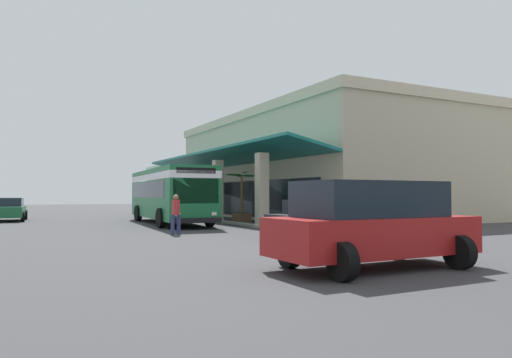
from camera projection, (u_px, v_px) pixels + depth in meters
The scene contains 9 objects.
ground at pixel (279, 219), 32.37m from camera, with size 120.00×120.00×0.00m, color #38383A.
curb_strip at pixel (199, 219), 32.21m from camera, with size 28.12×0.50×0.12m, color #9E998E.
plaza_building at pixel (318, 167), 36.73m from camera, with size 23.74×16.64×7.53m.
transit_bus at pixel (169, 192), 27.87m from camera, with size 11.35×3.32×3.34m.
parked_suv_red at pixel (372, 224), 10.83m from camera, with size 2.73×4.81×1.97m.
parked_sedan_green at pixel (9, 209), 30.44m from camera, with size 4.53×2.25×1.47m.
parked_sedan_charcoal at pixel (323, 218), 18.57m from camera, with size 2.70×4.54×1.47m.
pedestrian at pixel (176, 212), 20.13m from camera, with size 0.67×0.47×1.68m.
potted_palm at pixel (242, 211), 29.31m from camera, with size 1.91×1.97×3.09m.
Camera 1 is at (28.14, -8.21, 1.67)m, focal length 33.66 mm.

